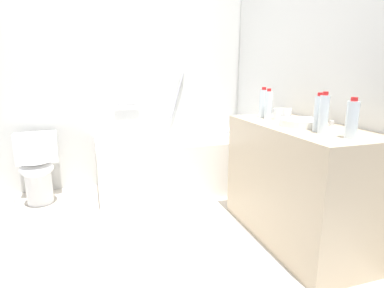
# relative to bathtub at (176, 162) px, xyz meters

# --- Properties ---
(ground_plane) EXTENTS (4.10, 4.10, 0.00)m
(ground_plane) POSITION_rel_bathtub_xyz_m (-0.66, -0.80, -0.30)
(ground_plane) COLOR beige
(wall_back_tiled) EXTENTS (3.50, 0.10, 2.30)m
(wall_back_tiled) POSITION_rel_bathtub_xyz_m (-0.66, 0.43, 0.85)
(wall_back_tiled) COLOR silver
(wall_back_tiled) RESTS_ON ground_plane
(wall_right_mirror) EXTENTS (0.10, 2.76, 2.30)m
(wall_right_mirror) POSITION_rel_bathtub_xyz_m (0.94, -0.80, 0.85)
(wall_right_mirror) COLOR silver
(wall_right_mirror) RESTS_ON ground_plane
(bathtub) EXTENTS (1.61, 0.76, 1.22)m
(bathtub) POSITION_rel_bathtub_xyz_m (0.00, 0.00, 0.00)
(bathtub) COLOR white
(bathtub) RESTS_ON ground_plane
(toilet) EXTENTS (0.40, 0.50, 0.67)m
(toilet) POSITION_rel_bathtub_xyz_m (-1.35, 0.10, 0.05)
(toilet) COLOR white
(toilet) RESTS_ON ground_plane
(vanity_counter) EXTENTS (0.58, 1.22, 0.87)m
(vanity_counter) POSITION_rel_bathtub_xyz_m (0.60, -1.26, 0.14)
(vanity_counter) COLOR tan
(vanity_counter) RESTS_ON ground_plane
(sink_basin) EXTENTS (0.32, 0.32, 0.05)m
(sink_basin) POSITION_rel_bathtub_xyz_m (0.59, -1.28, 0.60)
(sink_basin) COLOR white
(sink_basin) RESTS_ON vanity_counter
(sink_faucet) EXTENTS (0.13, 0.15, 0.06)m
(sink_faucet) POSITION_rel_bathtub_xyz_m (0.78, -1.28, 0.61)
(sink_faucet) COLOR silver
(sink_faucet) RESTS_ON vanity_counter
(water_bottle_0) EXTENTS (0.06, 0.06, 0.24)m
(water_bottle_0) POSITION_rel_bathtub_xyz_m (0.53, -0.92, 0.69)
(water_bottle_0) COLOR silver
(water_bottle_0) RESTS_ON vanity_counter
(water_bottle_1) EXTENTS (0.06, 0.06, 0.26)m
(water_bottle_1) POSITION_rel_bathtub_xyz_m (0.53, -1.56, 0.70)
(water_bottle_1) COLOR silver
(water_bottle_1) RESTS_ON vanity_counter
(water_bottle_2) EXTENTS (0.06, 0.06, 0.25)m
(water_bottle_2) POSITION_rel_bathtub_xyz_m (0.55, -1.48, 0.69)
(water_bottle_2) COLOR silver
(water_bottle_2) RESTS_ON vanity_counter
(water_bottle_3) EXTENTS (0.07, 0.07, 0.24)m
(water_bottle_3) POSITION_rel_bathtub_xyz_m (0.59, -1.72, 0.69)
(water_bottle_3) COLOR silver
(water_bottle_3) RESTS_ON vanity_counter
(water_bottle_4) EXTENTS (0.06, 0.06, 0.25)m
(water_bottle_4) POSITION_rel_bathtub_xyz_m (0.53, -0.83, 0.69)
(water_bottle_4) COLOR silver
(water_bottle_4) RESTS_ON vanity_counter
(drinking_glass_0) EXTENTS (0.07, 0.07, 0.10)m
(drinking_glass_0) POSITION_rel_bathtub_xyz_m (0.60, -1.07, 0.63)
(drinking_glass_0) COLOR white
(drinking_glass_0) RESTS_ON vanity_counter
(drinking_glass_1) EXTENTS (0.08, 0.08, 0.09)m
(drinking_glass_1) POSITION_rel_bathtub_xyz_m (0.59, -0.98, 0.62)
(drinking_glass_1) COLOR white
(drinking_glass_1) RESTS_ON vanity_counter
(toilet_paper_roll) EXTENTS (0.11, 0.11, 0.12)m
(toilet_paper_roll) POSITION_rel_bathtub_xyz_m (-1.61, 0.01, -0.24)
(toilet_paper_roll) COLOR white
(toilet_paper_roll) RESTS_ON ground_plane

